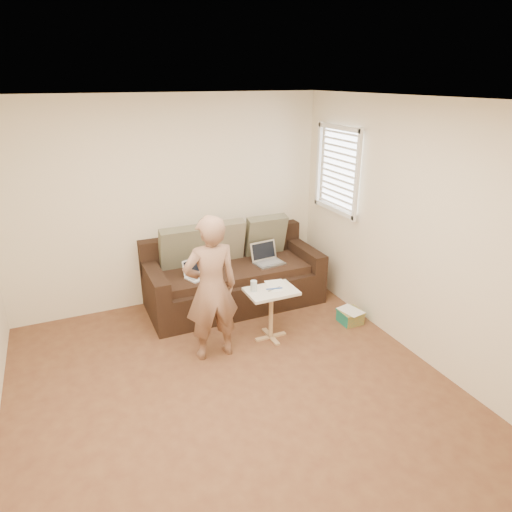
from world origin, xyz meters
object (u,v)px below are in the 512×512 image
(laptop_white, at_px, (199,277))
(drinking_glass, at_px, (254,286))
(person, at_px, (211,289))
(striped_box, at_px, (350,316))
(side_table, at_px, (271,314))
(sofa, at_px, (234,274))
(laptop_silver, at_px, (269,264))

(laptop_white, height_order, drinking_glass, drinking_glass)
(person, relative_size, striped_box, 5.96)
(laptop_white, bearing_deg, side_table, -76.20)
(laptop_white, bearing_deg, person, -120.12)
(sofa, bearing_deg, side_table, -85.87)
(sofa, bearing_deg, person, -122.37)
(side_table, bearing_deg, drinking_glass, 162.74)
(laptop_white, bearing_deg, striped_box, -50.75)
(drinking_glass, bearing_deg, laptop_silver, 54.20)
(laptop_silver, xyz_separation_m, laptop_white, (-0.96, -0.04, 0.00))
(side_table, bearing_deg, sofa, 94.13)
(laptop_white, bearing_deg, drinking_glass, -84.21)
(laptop_silver, xyz_separation_m, side_table, (-0.38, -0.85, -0.22))
(person, height_order, drinking_glass, person)
(person, height_order, side_table, person)
(person, bearing_deg, laptop_silver, -139.48)
(side_table, xyz_separation_m, drinking_glass, (-0.18, 0.06, 0.36))
(sofa, xyz_separation_m, drinking_glass, (-0.12, -0.89, 0.23))
(laptop_silver, distance_m, side_table, 0.95)
(laptop_white, bearing_deg, laptop_silver, -19.20)
(laptop_white, xyz_separation_m, striped_box, (1.59, -0.89, -0.44))
(side_table, bearing_deg, laptop_silver, 65.58)
(sofa, xyz_separation_m, person, (-0.63, -1.00, 0.35))
(striped_box, bearing_deg, drinking_glass, 173.28)
(sofa, bearing_deg, laptop_silver, -12.43)
(drinking_glass, height_order, striped_box, drinking_glass)
(person, distance_m, drinking_glass, 0.54)
(laptop_silver, height_order, striped_box, laptop_silver)
(striped_box, bearing_deg, person, 179.00)
(side_table, height_order, drinking_glass, drinking_glass)
(laptop_silver, bearing_deg, sofa, 160.74)
(sofa, bearing_deg, drinking_glass, -97.47)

